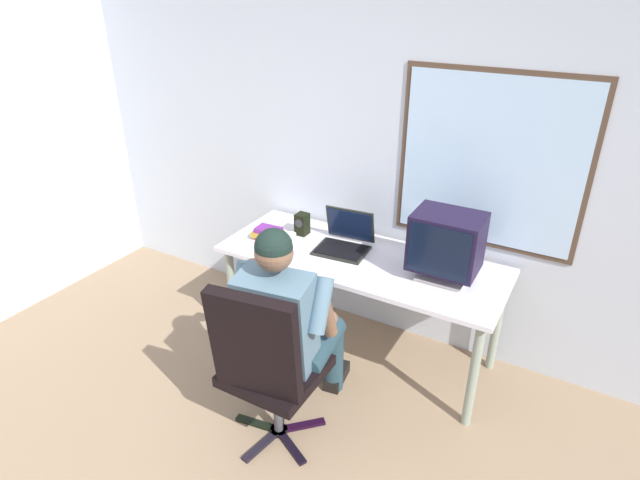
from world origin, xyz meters
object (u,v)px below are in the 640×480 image
office_chair (265,362)px  book_stack (268,233)px  person_seated (287,321)px  crt_monitor (446,243)px  laptop (345,238)px  desk_speaker (302,224)px  wine_glass (291,241)px  desk (360,269)px

office_chair → book_stack: office_chair is taller
person_seated → crt_monitor: 1.00m
office_chair → laptop: (-0.10, 1.06, 0.21)m
crt_monitor → laptop: 0.70m
laptop → desk_speaker: laptop is taller
wine_glass → book_stack: bearing=156.9°
desk → person_seated: size_ratio=1.42×
person_seated → crt_monitor: person_seated is taller
laptop → wine_glass: 0.36m
wine_glass → crt_monitor: bearing=11.3°
office_chair → wine_glass: bearing=113.9°
crt_monitor → wine_glass: crt_monitor is taller
crt_monitor → wine_glass: size_ratio=2.85×
office_chair → book_stack: 1.11m
office_chair → crt_monitor: (0.58, 0.99, 0.38)m
person_seated → book_stack: 0.87m
laptop → desk: bearing=-26.6°
desk → laptop: (-0.15, 0.08, 0.14)m
desk_speaker → person_seated: bearing=-63.6°
laptop → wine_glass: laptop is taller
crt_monitor → wine_glass: (-0.93, -0.19, -0.14)m
wine_glass → office_chair: bearing=-66.1°
desk → desk_speaker: desk_speaker is taller
desk → office_chair: bearing=-93.0°
laptop → book_stack: size_ratio=1.62×
wine_glass → desk_speaker: desk_speaker is taller
office_chair → wine_glass: office_chair is taller
crt_monitor → desk_speaker: 1.04m
person_seated → laptop: 0.81m
person_seated → book_stack: size_ratio=5.80×
desk → office_chair: (-0.05, -0.98, -0.06)m
book_stack → office_chair: bearing=-56.5°
desk → desk_speaker: bearing=168.1°
person_seated → wine_glass: (-0.32, 0.55, 0.16)m
office_chair → laptop: 1.09m
crt_monitor → desk_speaker: bearing=174.6°
desk → wine_glass: wine_glass is taller
wine_glass → book_stack: size_ratio=0.66×
office_chair → wine_glass: (-0.36, 0.81, 0.24)m
desk_speaker → book_stack: size_ratio=0.69×
desk → laptop: laptop is taller
person_seated → book_stack: bearing=131.2°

